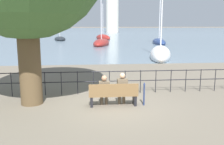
# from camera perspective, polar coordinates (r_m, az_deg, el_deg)

# --- Properties ---
(ground_plane) EXTENTS (1000.00, 1000.00, 0.00)m
(ground_plane) POSITION_cam_1_polar(r_m,az_deg,el_deg) (9.75, 0.29, -7.53)
(ground_plane) COLOR #706656
(harbor_water) EXTENTS (600.00, 300.00, 0.01)m
(harbor_water) POSITION_cam_1_polar(r_m,az_deg,el_deg) (169.57, -5.28, 9.66)
(harbor_water) COLOR slate
(harbor_water) RESTS_ON ground_plane
(park_bench) EXTENTS (1.88, 0.45, 0.90)m
(park_bench) POSITION_cam_1_polar(r_m,az_deg,el_deg) (9.56, 0.33, -5.17)
(park_bench) COLOR brown
(park_bench) RESTS_ON ground_plane
(seated_person_left) EXTENTS (0.41, 0.35, 1.19)m
(seated_person_left) POSITION_cam_1_polar(r_m,az_deg,el_deg) (9.55, -1.81, -3.80)
(seated_person_left) COLOR brown
(seated_person_left) RESTS_ON ground_plane
(seated_person_right) EXTENTS (0.39, 0.35, 1.28)m
(seated_person_right) POSITION_cam_1_polar(r_m,az_deg,el_deg) (9.61, 2.35, -3.47)
(seated_person_right) COLOR brown
(seated_person_right) RESTS_ON ground_plane
(promenade_railing) EXTENTS (15.73, 0.04, 1.05)m
(promenade_railing) POSITION_cam_1_polar(r_m,az_deg,el_deg) (11.22, -0.60, -1.42)
(promenade_railing) COLOR black
(promenade_railing) RESTS_ON ground_plane
(closed_umbrella) EXTENTS (0.09, 0.09, 0.93)m
(closed_umbrella) POSITION_cam_1_polar(r_m,az_deg,el_deg) (9.70, 7.34, -4.53)
(closed_umbrella) COLOR navy
(closed_umbrella) RESTS_ON ground_plane
(sailboat_0) EXTENTS (3.92, 6.35, 8.10)m
(sailboat_0) POSITION_cam_1_polar(r_m,az_deg,el_deg) (55.43, -2.07, 7.93)
(sailboat_0) COLOR maroon
(sailboat_0) RESTS_ON ground_plane
(sailboat_1) EXTENTS (3.45, 8.53, 8.52)m
(sailboat_1) POSITION_cam_1_polar(r_m,az_deg,el_deg) (54.27, -11.81, 7.54)
(sailboat_1) COLOR black
(sailboat_1) RESTS_ON ground_plane
(sailboat_2) EXTENTS (3.77, 8.92, 9.42)m
(sailboat_2) POSITION_cam_1_polar(r_m,az_deg,el_deg) (39.73, -2.44, 6.75)
(sailboat_2) COLOR maroon
(sailboat_2) RESTS_ON ground_plane
(sailboat_3) EXTENTS (4.15, 8.54, 12.26)m
(sailboat_3) POSITION_cam_1_polar(r_m,az_deg,el_deg) (24.53, 10.99, 4.25)
(sailboat_3) COLOR white
(sailboat_3) RESTS_ON ground_plane
(sailboat_4) EXTENTS (2.50, 7.53, 10.10)m
(sailboat_4) POSITION_cam_1_polar(r_m,az_deg,el_deg) (42.91, 10.66, 6.88)
(sailboat_4) COLOR navy
(sailboat_4) RESTS_ON ground_plane
(harbor_lighthouse) EXTENTS (5.26, 5.26, 25.66)m
(harbor_lighthouse) POSITION_cam_1_polar(r_m,az_deg,el_deg) (107.33, 0.08, 15.48)
(harbor_lighthouse) COLOR silver
(harbor_lighthouse) RESTS_ON ground_plane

